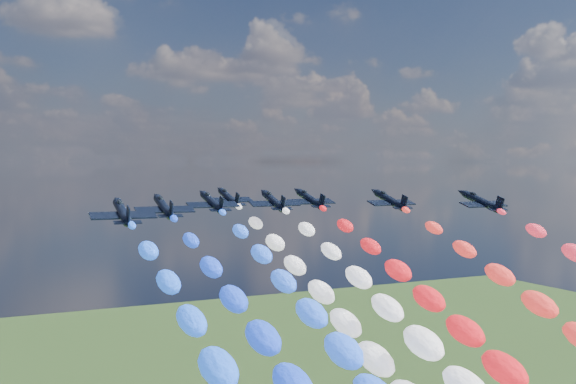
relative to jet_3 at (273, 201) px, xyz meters
name	(u,v)px	position (x,y,z in m)	size (l,w,h in m)	color
jet_0	(122,212)	(-32.98, -17.98, 0.00)	(9.54, 12.80, 2.82)	black
jet_1	(164,207)	(-23.78, -8.36, 0.00)	(9.54, 12.80, 2.82)	black
jet_2	(212,202)	(-11.70, 1.54, 0.00)	(9.54, 12.80, 2.82)	black
jet_3	(273,201)	(0.00, 0.00, 0.00)	(9.54, 12.80, 2.82)	black
jet_4	(229,198)	(-2.70, 15.75, 0.00)	(9.54, 12.80, 2.82)	black
jet_5	(310,199)	(9.49, 3.14, 0.00)	(9.54, 12.80, 2.82)	black
jet_6	(390,200)	(21.15, -7.49, 0.00)	(9.54, 12.80, 2.82)	black
jet_7	(482,202)	(33.34, -19.37, 0.00)	(9.54, 12.80, 2.82)	black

